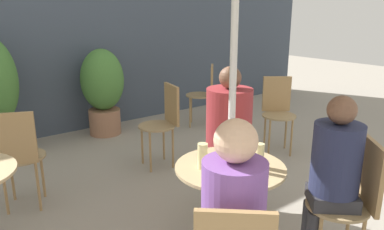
{
  "coord_description": "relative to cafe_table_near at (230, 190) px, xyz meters",
  "views": [
    {
      "loc": [
        -1.51,
        -1.37,
        1.69
      ],
      "look_at": [
        0.04,
        0.63,
        0.97
      ],
      "focal_mm": 35.0,
      "sensor_mm": 36.0,
      "label": 1
    }
  ],
  "objects": [
    {
      "name": "bistro_chair_5",
      "position": [
        -0.91,
        1.58,
        0.01
      ],
      "size": [
        0.44,
        0.45,
        0.9
      ],
      "rotation": [
        0.0,
        0.0,
        2.72
      ],
      "color": "#997F56",
      "rests_on": "ground_plane"
    },
    {
      "name": "bistro_chair_2",
      "position": [
        0.53,
        0.58,
        0.01
      ],
      "size": [
        0.46,
        0.46,
        0.9
      ],
      "rotation": [
        0.0,
        0.0,
        -0.74
      ],
      "color": "#997F56",
      "rests_on": "ground_plane"
    },
    {
      "name": "bistro_chair_1",
      "position": [
        0.58,
        -0.53,
        0.01
      ],
      "size": [
        0.46,
        0.46,
        0.9
      ],
      "rotation": [
        0.0,
        0.0,
        -2.31
      ],
      "color": "#997F56",
      "rests_on": "ground_plane"
    },
    {
      "name": "seated_person_2",
      "position": [
        0.43,
        0.47,
        0.2
      ],
      "size": [
        0.47,
        0.47,
        1.26
      ],
      "rotation": [
        0.0,
        0.0,
        -0.74
      ],
      "color": "gray",
      "rests_on": "ground_plane"
    },
    {
      "name": "seated_person_0",
      "position": [
        -0.43,
        -0.48,
        0.2
      ],
      "size": [
        0.39,
        0.39,
        1.22
      ],
      "rotation": [
        0.0,
        0.0,
        2.4
      ],
      "color": "#42475B",
      "rests_on": "ground_plane"
    },
    {
      "name": "seated_person_1",
      "position": [
        0.47,
        -0.43,
        0.18
      ],
      "size": [
        0.39,
        0.38,
        1.19
      ],
      "rotation": [
        0.0,
        0.0,
        3.97
      ],
      "color": "#2D2D33",
      "rests_on": "ground_plane"
    },
    {
      "name": "beer_glass_0",
      "position": [
        0.13,
        -0.12,
        0.25
      ],
      "size": [
        0.06,
        0.06,
        0.16
      ],
      "color": "beige",
      "rests_on": "cafe_table_near"
    },
    {
      "name": "bistro_chair_4",
      "position": [
        1.93,
        1.21,
        0.01
      ],
      "size": [
        0.45,
        0.46,
        0.9
      ],
      "rotation": [
        0.0,
        0.0,
        5.64
      ],
      "color": "#997F56",
      "rests_on": "ground_plane"
    },
    {
      "name": "bistro_chair_3",
      "position": [
        1.89,
        2.51,
        0.01
      ],
      "size": [
        0.46,
        0.46,
        0.9
      ],
      "rotation": [
        0.0,
        0.0,
        3.98
      ],
      "color": "#997F56",
      "rests_on": "ground_plane"
    },
    {
      "name": "beer_glass_1",
      "position": [
        -0.16,
        0.08,
        0.25
      ],
      "size": [
        0.06,
        0.06,
        0.16
      ],
      "color": "beige",
      "rests_on": "cafe_table_near"
    },
    {
      "name": "cafe_table_near",
      "position": [
        0.0,
        0.0,
        0.0
      ],
      "size": [
        0.71,
        0.71,
        0.72
      ],
      "color": "black",
      "rests_on": "ground_plane"
    },
    {
      "name": "potted_plant_1",
      "position": [
        0.54,
        3.07,
        0.11
      ],
      "size": [
        0.58,
        0.58,
        1.18
      ],
      "color": "#93664C",
      "rests_on": "ground_plane"
    },
    {
      "name": "storefront_wall",
      "position": [
        -0.04,
        3.47,
        0.96
      ],
      "size": [
        10.0,
        0.06,
        3.0
      ],
      "color": "#3D4756",
      "rests_on": "ground_plane"
    },
    {
      "name": "bistro_chair_6",
      "position": [
        0.6,
        1.67,
        0.01
      ],
      "size": [
        0.42,
        0.4,
        0.9
      ],
      "rotation": [
        0.0,
        0.0,
        4.52
      ],
      "color": "#997F56",
      "rests_on": "ground_plane"
    }
  ]
}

